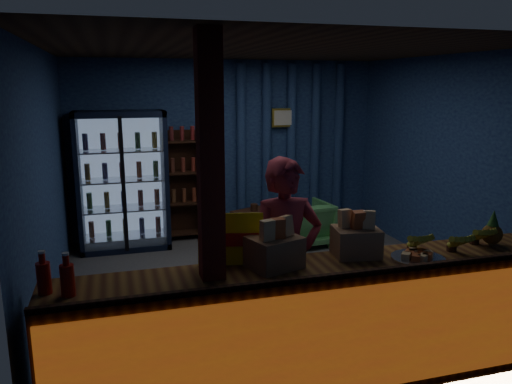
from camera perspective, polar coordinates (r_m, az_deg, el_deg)
ground at (r=5.80m, az=1.81°, el=-10.57°), size 4.60×4.60×0.00m
room_walls at (r=5.39m, az=1.92°, el=5.00°), size 4.60×4.60×4.60m
counter at (r=4.00m, az=10.58°, el=-14.30°), size 4.40×0.57×0.99m
support_post at (r=3.38m, az=-5.11°, el=-4.12°), size 0.16×0.16×2.60m
beverage_cooler at (r=7.12m, az=-14.99°, el=1.19°), size 1.20×0.62×1.90m
bottle_shelf at (r=7.35m, az=-8.33°, el=0.71°), size 0.50×0.28×1.60m
curtain_folds at (r=7.76m, az=4.05°, el=5.19°), size 1.74×0.14×2.50m
framed_picture at (r=7.62m, az=3.14°, el=8.48°), size 0.36×0.04×0.28m
shopkeeper at (r=4.12m, az=3.46°, el=-7.72°), size 0.63×0.42×1.69m
green_chair at (r=7.13m, az=5.61°, el=-3.58°), size 0.74×0.76×0.62m
side_table at (r=7.07m, az=-0.22°, el=-4.14°), size 0.67×0.59×0.61m
yellow_sign at (r=3.66m, az=-2.90°, el=-5.41°), size 0.48×0.20×0.38m
soda_bottles at (r=3.40m, az=-21.94°, el=-9.04°), size 0.23×0.17×0.28m
snack_box_left at (r=3.61m, az=2.12°, el=-6.60°), size 0.43×0.39×0.37m
snack_box_centre at (r=3.93m, az=11.37°, el=-5.36°), size 0.38×0.33×0.36m
pastry_tray at (r=3.98m, az=18.02°, el=-7.09°), size 0.40×0.40×0.07m
banana_bunches at (r=4.27m, az=21.34°, el=-5.02°), size 0.86×0.32×0.19m
pineapple at (r=4.53m, az=25.40°, el=-4.05°), size 0.17×0.17×0.29m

